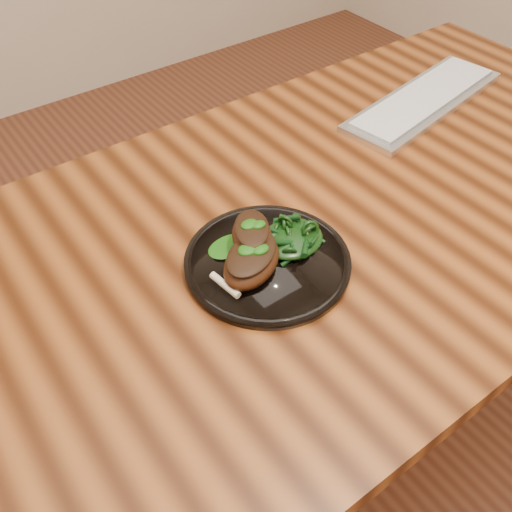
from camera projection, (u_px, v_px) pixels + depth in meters
The scene contains 7 objects.
desk at pixel (319, 245), 1.05m from camera, with size 1.60×0.80×0.75m.
plate at pixel (267, 262), 0.89m from camera, with size 0.26×0.26×0.02m.
lamb_chop_front at pixel (251, 261), 0.84m from camera, with size 0.14×0.12×0.05m.
lamb_chop_back at pixel (252, 234), 0.87m from camera, with size 0.10×0.11×0.04m.
herb_smear at pixel (230, 246), 0.90m from camera, with size 0.08×0.05×0.00m, color #0C4006.
greens_heap at pixel (292, 236), 0.90m from camera, with size 0.10×0.10×0.04m.
keyboard at pixel (424, 100), 1.24m from camera, with size 0.46×0.21×0.02m.
Camera 1 is at (-0.54, -0.54, 1.39)m, focal length 40.00 mm.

